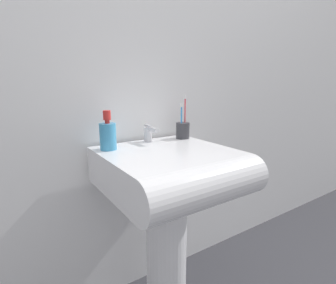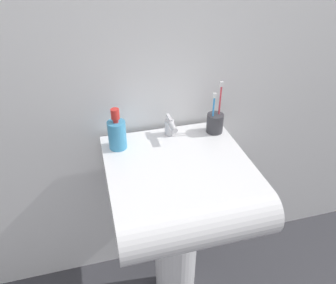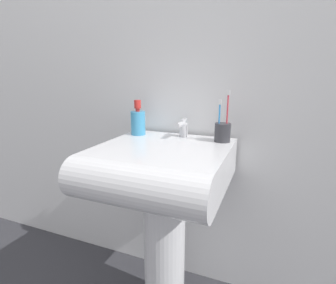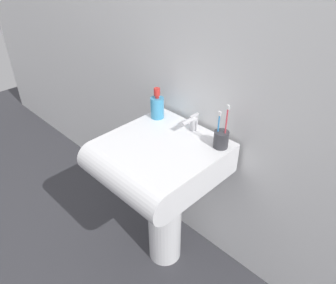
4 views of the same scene
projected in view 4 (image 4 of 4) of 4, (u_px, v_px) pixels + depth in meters
ground_plane at (165, 253)px, 1.99m from camera, size 6.00×6.00×0.00m
wall_back at (208, 47)px, 1.49m from camera, size 5.00×0.05×2.40m
sink_pedestal at (165, 215)px, 1.81m from camera, size 0.19×0.19×0.65m
sink_basin at (155, 161)px, 1.55m from camera, size 0.52×0.56×0.16m
faucet at (192, 123)px, 1.60m from camera, size 0.04×0.11×0.08m
toothbrush_cup at (221, 139)px, 1.49m from camera, size 0.07×0.07×0.22m
soap_bottle at (157, 107)px, 1.70m from camera, size 0.07×0.07×0.17m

